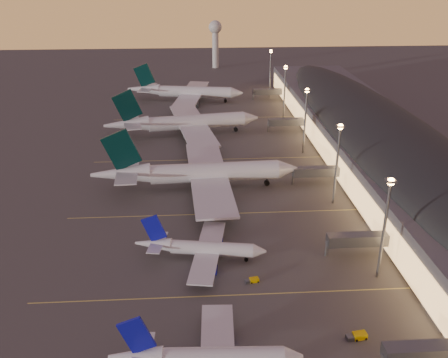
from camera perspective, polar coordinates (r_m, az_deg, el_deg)
ground at (r=120.24m, az=0.46°, el=-11.73°), size 700.00×700.00×0.00m
airliner_narrow_south at (r=96.53m, az=-2.00°, el=-19.74°), size 35.61×31.79×12.73m
airliner_narrow_north at (r=127.24m, az=-2.70°, el=-7.90°), size 33.59×30.33×12.01m
airliner_wide_near at (r=164.31m, az=-3.12°, el=0.67°), size 68.22×62.14×21.84m
airliner_wide_mid at (r=217.67m, az=-4.63°, el=6.42°), size 67.27×61.97×21.56m
airliner_wide_far at (r=273.26m, az=-4.46°, el=9.91°), size 62.88×58.00×20.17m
terminal_building at (r=193.59m, az=17.46°, el=4.20°), size 56.35×255.00×17.46m
light_masts at (r=176.34m, az=10.72°, el=6.04°), size 2.20×217.20×25.90m
radar_tower at (r=361.41m, az=-1.00°, el=16.01°), size 9.00×9.00×32.50m
lane_markings at (r=154.54m, az=-0.62°, el=-3.14°), size 90.00×180.36×0.00m
baggage_tug_b at (r=108.23m, az=14.98°, el=-16.95°), size 4.37×2.25×1.25m
baggage_tug_c at (r=120.31m, az=3.27°, el=-11.48°), size 3.49×1.96×0.98m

